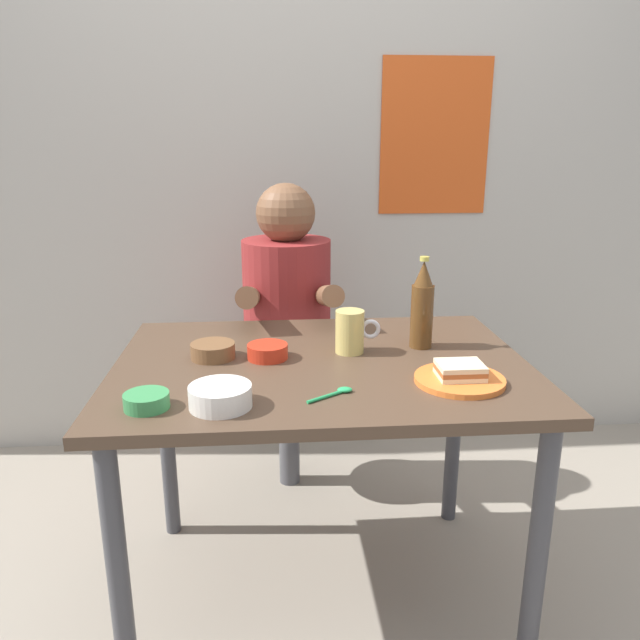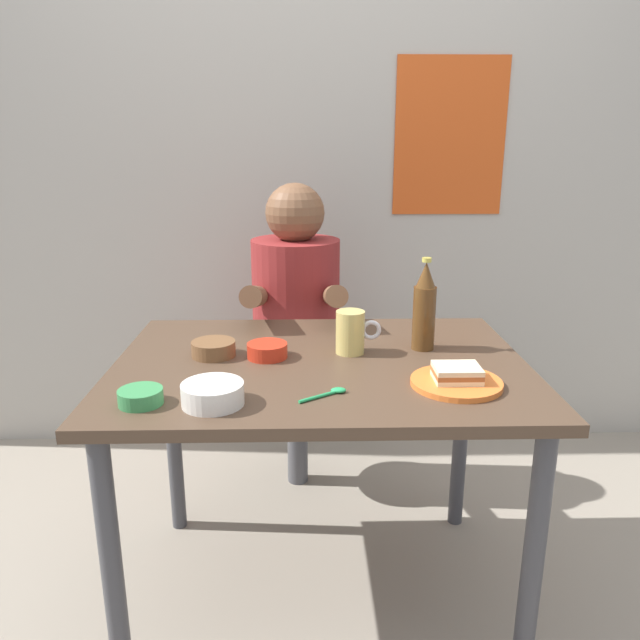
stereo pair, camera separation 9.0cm
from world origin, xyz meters
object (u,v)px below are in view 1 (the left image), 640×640
object	(u,v)px
person_seated	(287,296)
sandwich	(460,370)
sauce_bowl_chili	(268,351)
beer_mug	(351,332)
dining_table	(321,393)
stool	(289,401)
plate_orange	(459,380)
beer_bottle	(422,307)

from	to	relation	value
person_seated	sandwich	world-z (taller)	person_seated
sauce_bowl_chili	beer_mug	bearing A→B (deg)	8.15
beer_mug	sauce_bowl_chili	world-z (taller)	beer_mug
dining_table	stool	bearing A→B (deg)	96.73
person_seated	beer_mug	world-z (taller)	person_seated
plate_orange	beer_mug	bearing A→B (deg)	134.18
beer_bottle	person_seated	bearing A→B (deg)	125.02
plate_orange	beer_mug	xyz separation A→B (m)	(-0.24, 0.24, 0.05)
stool	plate_orange	bearing A→B (deg)	-63.83
person_seated	plate_orange	bearing A→B (deg)	-63.51
person_seated	plate_orange	distance (m)	0.89
stool	beer_mug	bearing A→B (deg)	-74.12
person_seated	sandwich	size ratio (longest dim) A/B	6.54
stool	beer_mug	distance (m)	0.74
stool	sauce_bowl_chili	world-z (taller)	sauce_bowl_chili
beer_bottle	plate_orange	bearing A→B (deg)	-83.65
person_seated	beer_mug	bearing A→B (deg)	-73.81
beer_mug	sauce_bowl_chili	distance (m)	0.24
sandwich	sauce_bowl_chili	world-z (taller)	sandwich
stool	person_seated	world-z (taller)	person_seated
beer_bottle	stool	bearing A→B (deg)	124.45
beer_mug	beer_bottle	world-z (taller)	beer_bottle
plate_orange	sandwich	distance (m)	0.02
stool	beer_bottle	size ratio (longest dim) A/B	1.72
dining_table	plate_orange	size ratio (longest dim) A/B	5.00
person_seated	sauce_bowl_chili	size ratio (longest dim) A/B	6.54
stool	plate_orange	world-z (taller)	plate_orange
plate_orange	stool	bearing A→B (deg)	116.17
stool	beer_bottle	bearing A→B (deg)	-55.55
plate_orange	beer_mug	distance (m)	0.34
person_seated	sandwich	xyz separation A→B (m)	(0.40, -0.80, 0.01)
sandwich	beer_bottle	size ratio (longest dim) A/B	0.42
person_seated	sauce_bowl_chili	bearing A→B (deg)	-96.79
dining_table	beer_mug	distance (m)	0.19
dining_table	stool	distance (m)	0.70
stool	plate_orange	distance (m)	0.99
plate_orange	beer_bottle	world-z (taller)	beer_bottle
dining_table	beer_bottle	size ratio (longest dim) A/B	4.20
person_seated	sandwich	distance (m)	0.89
stool	person_seated	size ratio (longest dim) A/B	0.63
stool	sandwich	size ratio (longest dim) A/B	4.09
dining_table	plate_orange	distance (m)	0.38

